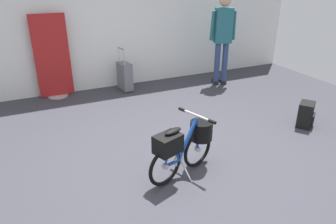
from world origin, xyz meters
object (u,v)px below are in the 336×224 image
Objects in this scene: rolling_suitcase at (125,76)px; backpack_on_floor at (306,115)px; folding_bike_foreground at (185,144)px; visitor_near_wall at (223,34)px; floor_banner_stand at (53,62)px.

rolling_suitcase is 3.27m from backpack_on_floor.
folding_bike_foreground reaches higher than backpack_on_floor.
visitor_near_wall is 2.11× the size of rolling_suitcase.
rolling_suitcase is at bearing -9.33° from floor_banner_stand.
backpack_on_floor is (1.95, -2.62, -0.10)m from rolling_suitcase.
floor_banner_stand is 4.29m from backpack_on_floor.
rolling_suitcase is at bearing 126.72° from backpack_on_floor.
visitor_near_wall is at bearing -13.38° from rolling_suitcase.
floor_banner_stand is at bearing 168.22° from visitor_near_wall.
backpack_on_floor is at bearing -87.96° from visitor_near_wall.
folding_bike_foreground is at bearing -94.44° from rolling_suitcase.
visitor_near_wall is 4.72× the size of backpack_on_floor.
floor_banner_stand is 4.00× the size of backpack_on_floor.
floor_banner_stand reaches higher than backpack_on_floor.
folding_bike_foreground is at bearing -72.11° from floor_banner_stand.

